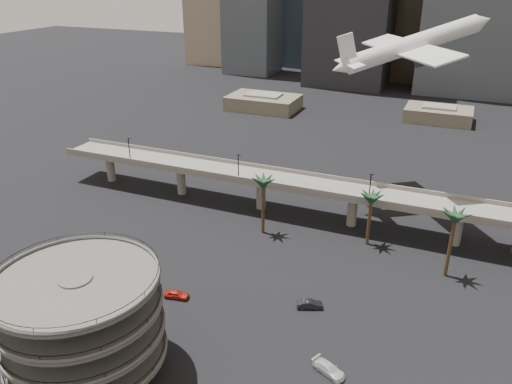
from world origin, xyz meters
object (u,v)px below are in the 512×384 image
at_px(parking_ramp, 82,318).
at_px(airborne_jet, 412,45).
at_px(car_a, 177,294).
at_px(overpass, 306,188).
at_px(car_c, 329,369).
at_px(car_b, 310,304).

relative_size(parking_ramp, airborne_jet, 0.67).
height_order(parking_ramp, car_a, parking_ramp).
distance_m(parking_ramp, car_a, 22.18).
xyz_separation_m(overpass, airborne_jet, (17.46, 18.14, 30.03)).
bearing_deg(airborne_jet, parking_ramp, -147.81).
bearing_deg(overpass, airborne_jet, 46.09).
height_order(airborne_jet, car_a, airborne_jet).
height_order(overpass, airborne_jet, airborne_jet).
distance_m(parking_ramp, car_c, 35.25).
bearing_deg(airborne_jet, car_a, -152.83).
xyz_separation_m(car_b, car_c, (7.00, -13.34, 0.01)).
bearing_deg(car_c, car_b, 52.21).
height_order(airborne_jet, car_c, airborne_jet).
xyz_separation_m(parking_ramp, overpass, (13.00, 59.00, -2.50)).
bearing_deg(car_a, parking_ramp, 163.80).
bearing_deg(car_a, car_c, -113.85).
height_order(overpass, car_b, overpass).
relative_size(overpass, car_b, 29.09).
relative_size(airborne_jet, car_c, 6.41).
bearing_deg(car_b, overpass, -2.71).
distance_m(overpass, car_c, 49.75).
distance_m(parking_ramp, overpass, 60.46).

